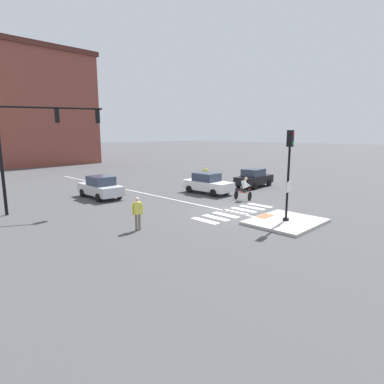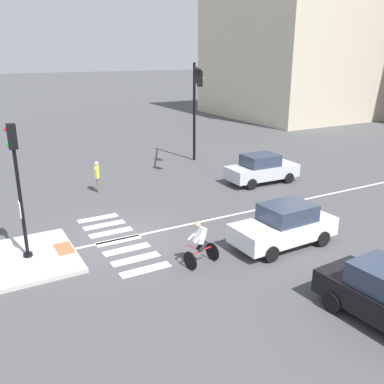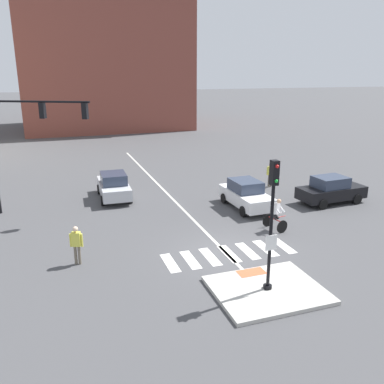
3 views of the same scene
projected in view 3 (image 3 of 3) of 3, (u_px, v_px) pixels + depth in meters
ground_plane at (228, 253)px, 17.93m from camera, size 300.00×300.00×0.00m
traffic_island at (267, 290)px, 14.76m from camera, size 3.92×3.23×0.15m
tactile_pad_front at (251, 272)px, 15.89m from camera, size 1.10×0.60×0.01m
signal_pole at (272, 214)px, 13.92m from camera, size 0.44×0.38×4.73m
crosswalk_stripe_a at (170, 263)px, 16.99m from camera, size 0.44×1.80×0.01m
crosswalk_stripe_b at (190, 260)px, 17.27m from camera, size 0.44×1.80×0.01m
crosswalk_stripe_c at (210, 257)px, 17.56m from camera, size 0.44×1.80×0.01m
crosswalk_stripe_d at (229, 254)px, 17.84m from camera, size 0.44×1.80×0.01m
crosswalk_stripe_e at (248, 251)px, 18.12m from camera, size 0.44×1.80×0.01m
crosswalk_stripe_f at (266, 248)px, 18.40m from camera, size 0.44×1.80×0.01m
crosswalk_stripe_g at (283, 245)px, 18.68m from camera, size 0.44×1.80×0.01m
lane_centre_line at (165, 192)px, 26.95m from camera, size 0.14×28.00×0.01m
traffic_light_mast at (22, 134)px, 21.40m from camera, size 5.21×2.69×6.44m
building_corner_right at (103, 63)px, 55.96m from camera, size 21.96×17.32×17.23m
car_white_eastbound_mid at (246, 194)px, 23.58m from camera, size 1.91×4.13×1.64m
car_black_cross_right at (331, 190)px, 24.49m from camera, size 4.19×2.03×1.64m
car_silver_westbound_far at (114, 186)px, 25.36m from camera, size 1.94×4.15×1.64m
cyclist at (276, 214)px, 20.24m from camera, size 0.88×1.21×1.68m
pedestrian_at_curb_left at (76, 242)px, 16.62m from camera, size 0.52×0.33×1.67m
pedestrian_waiting_far_side at (270, 173)px, 27.85m from camera, size 0.36×0.50×1.67m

